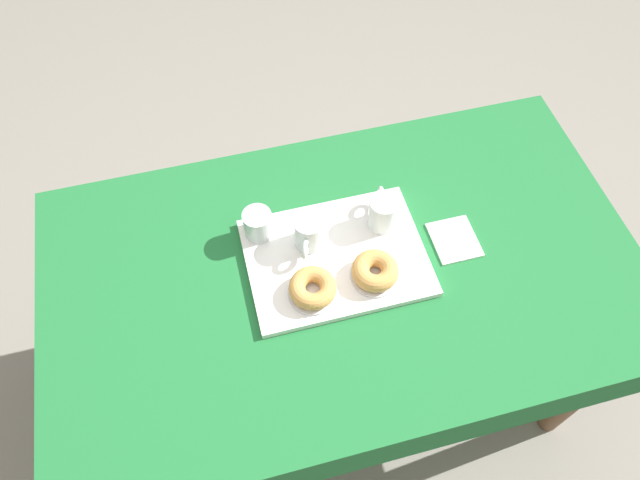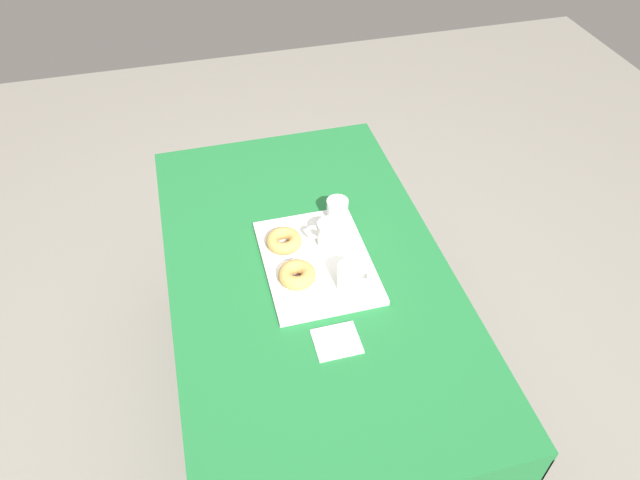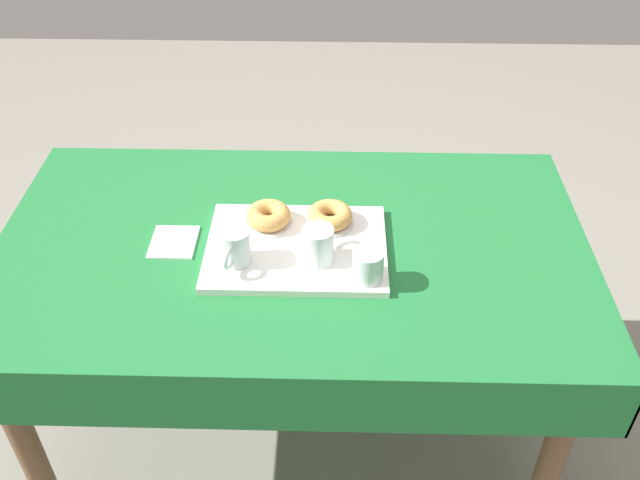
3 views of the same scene
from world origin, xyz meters
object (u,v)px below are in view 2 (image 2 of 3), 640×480
(dining_table, at_px, (309,289))
(donut_plate_right, at_px, (284,246))
(serving_tray, at_px, (317,261))
(paper_napkin, at_px, (337,341))
(tea_mug_right, at_px, (350,278))
(sugar_donut_left, at_px, (297,275))
(tea_mug_left, at_px, (328,235))
(water_glass_near, at_px, (337,211))
(donut_plate_left, at_px, (297,280))
(sugar_donut_right, at_px, (284,241))

(dining_table, height_order, donut_plate_right, donut_plate_right)
(serving_tray, relative_size, paper_napkin, 3.46)
(tea_mug_right, height_order, paper_napkin, tea_mug_right)
(sugar_donut_left, relative_size, paper_napkin, 0.89)
(sugar_donut_left, bearing_deg, donut_plate_right, 2.42)
(tea_mug_left, relative_size, paper_napkin, 0.86)
(serving_tray, height_order, paper_napkin, serving_tray)
(water_glass_near, xyz_separation_m, sugar_donut_left, (-0.24, 0.19, -0.01))
(donut_plate_left, bearing_deg, donut_plate_right, 2.42)
(tea_mug_left, xyz_separation_m, sugar_donut_right, (0.03, 0.14, -0.02))
(dining_table, xyz_separation_m, donut_plate_right, (0.09, 0.06, 0.12))
(tea_mug_right, distance_m, sugar_donut_right, 0.27)
(sugar_donut_left, relative_size, donut_plate_right, 0.95)
(tea_mug_right, height_order, donut_plate_left, tea_mug_right)
(donut_plate_right, relative_size, paper_napkin, 0.94)
(donut_plate_left, distance_m, paper_napkin, 0.24)
(dining_table, xyz_separation_m, serving_tray, (0.01, -0.03, 0.11))
(dining_table, height_order, tea_mug_right, tea_mug_right)
(sugar_donut_left, height_order, sugar_donut_right, sugar_donut_left)
(donut_plate_left, relative_size, donut_plate_right, 1.00)
(serving_tray, bearing_deg, sugar_donut_right, 47.02)
(tea_mug_right, height_order, sugar_donut_left, tea_mug_right)
(tea_mug_left, bearing_deg, donut_plate_right, 79.60)
(donut_plate_left, bearing_deg, paper_napkin, -165.97)
(dining_table, distance_m, tea_mug_left, 0.19)
(donut_plate_left, height_order, sugar_donut_right, sugar_donut_right)
(sugar_donut_left, relative_size, sugar_donut_right, 1.00)
(water_glass_near, xyz_separation_m, paper_napkin, (-0.48, 0.14, -0.05))
(serving_tray, xyz_separation_m, water_glass_near, (0.17, -0.11, 0.04))
(dining_table, xyz_separation_m, sugar_donut_left, (-0.06, 0.05, 0.15))
(donut_plate_left, bearing_deg, tea_mug_right, -113.97)
(donut_plate_right, bearing_deg, serving_tray, -132.98)
(tea_mug_left, height_order, water_glass_near, tea_mug_left)
(serving_tray, xyz_separation_m, sugar_donut_left, (-0.07, 0.08, 0.04))
(dining_table, xyz_separation_m, tea_mug_right, (-0.13, -0.10, 0.16))
(dining_table, relative_size, sugar_donut_left, 13.11)
(serving_tray, distance_m, sugar_donut_right, 0.12)
(serving_tray, distance_m, water_glass_near, 0.21)
(tea_mug_right, bearing_deg, paper_napkin, 152.40)
(water_glass_near, relative_size, sugar_donut_right, 0.67)
(tea_mug_left, distance_m, water_glass_near, 0.13)
(donut_plate_right, distance_m, sugar_donut_right, 0.02)
(tea_mug_left, bearing_deg, sugar_donut_right, 79.60)
(water_glass_near, bearing_deg, serving_tray, 145.95)
(sugar_donut_left, xyz_separation_m, sugar_donut_right, (0.15, 0.01, -0.00))
(dining_table, height_order, serving_tray, serving_tray)
(donut_plate_left, xyz_separation_m, sugar_donut_right, (0.15, 0.01, 0.02))
(sugar_donut_right, bearing_deg, tea_mug_left, -100.40)
(donut_plate_right, bearing_deg, water_glass_near, -66.19)
(dining_table, distance_m, paper_napkin, 0.31)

